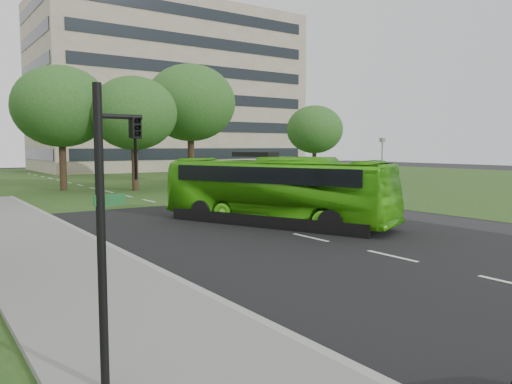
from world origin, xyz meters
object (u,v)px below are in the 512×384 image
tree_park_b (61,107)px  tree_park_c (134,113)px  tree_park_d (190,103)px  bus (276,191)px  tree_park_e (315,130)px  sedan (300,193)px  office_building (169,90)px  camera_pole (382,158)px  traffic_light (111,217)px

tree_park_b → tree_park_c: size_ratio=1.09×
tree_park_d → bus: (-8.51, -24.88, -6.12)m
tree_park_e → sedan: bearing=-133.3°
office_building → camera_pole: (-5.96, -49.45, -9.81)m
tree_park_e → bus: tree_park_e is taller
bus → sedan: bearing=18.0°
tree_park_b → tree_park_e: 24.87m
tree_park_d → tree_park_e: bearing=-15.3°
tree_park_b → camera_pole: 25.30m
tree_park_e → camera_pole: size_ratio=1.87×
tree_park_b → bus: bearing=-81.3°
office_building → tree_park_b: (-24.57, -32.79, -5.81)m
tree_park_e → tree_park_d: bearing=164.7°
tree_park_c → tree_park_d: (7.40, 4.63, 1.50)m
tree_park_c → sedan: size_ratio=1.84×
camera_pole → tree_park_d: bearing=102.7°
office_building → sedan: size_ratio=8.15×
tree_park_b → traffic_light: 36.04m
tree_park_e → traffic_light: size_ratio=1.78×
office_building → traffic_light: size_ratio=9.17×
bus → traffic_light: size_ratio=2.52×
camera_pole → sedan: bearing=-173.0°
tree_park_c → tree_park_e: (20.02, 1.18, -0.85)m
camera_pole → office_building: bearing=75.9°
tree_park_b → camera_pole: size_ratio=2.38×
tree_park_b → traffic_light: bearing=-102.5°
sedan → bus: bearing=109.2°
sedan → camera_pole: (9.92, 2.51, 1.88)m
office_building → camera_pole: bearing=-96.9°
tree_park_c → traffic_light: tree_park_c is taller
tree_park_b → tree_park_d: size_ratio=0.88×
bus → tree_park_d: bearing=48.1°
tree_park_d → tree_park_e: size_ratio=1.45×
tree_park_d → office_building: bearing=68.4°
tree_park_c → sedan: 17.18m
sedan → tree_park_d: bearing=-31.3°
tree_park_c → tree_park_d: bearing=32.0°
tree_park_b → tree_park_e: bearing=-5.0°
bus → traffic_light: 16.10m
tree_park_d → traffic_light: (-19.87, -36.25, -5.09)m
tree_park_b → bus: tree_park_b is taller
traffic_light → camera_pole: 32.09m
office_building → sedan: office_building is taller
bus → traffic_light: bearing=-158.0°
office_building → bus: office_building is taller
office_building → tree_park_c: office_building is taller
office_building → tree_park_c: 41.70m
office_building → tree_park_d: bearing=-111.6°
bus → camera_pole: 16.56m
tree_park_e → sedan: tree_park_e is taller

